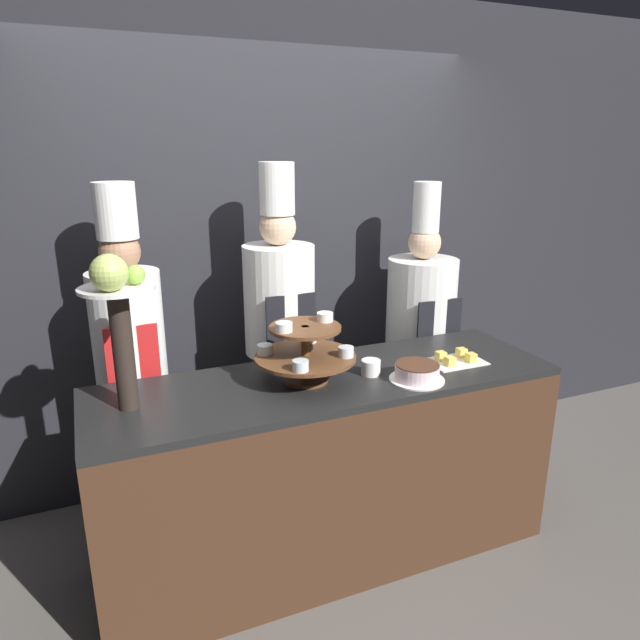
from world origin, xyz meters
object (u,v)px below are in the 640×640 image
(cup_white, at_px, (371,367))
(chef_left, at_px, (130,353))
(chef_center_right, at_px, (420,327))
(cake_round, at_px, (417,373))
(tiered_stand, at_px, (305,350))
(fruit_pedestal, at_px, (117,308))
(chef_center_left, at_px, (280,328))
(cake_square_tray, at_px, (456,359))

(cup_white, height_order, chef_left, chef_left)
(chef_left, height_order, chef_center_right, chef_left)
(cake_round, distance_m, chef_left, 1.39)
(tiered_stand, bearing_deg, cup_white, -9.46)
(chef_center_right, bearing_deg, fruit_pedestal, -162.67)
(chef_center_right, bearing_deg, chef_center_left, 180.00)
(chef_center_left, bearing_deg, chef_left, 180.00)
(tiered_stand, height_order, fruit_pedestal, fruit_pedestal)
(cake_square_tray, bearing_deg, cup_white, 177.17)
(chef_left, bearing_deg, tiered_stand, -37.45)
(fruit_pedestal, distance_m, chef_center_right, 1.87)
(cake_square_tray, bearing_deg, chef_center_right, 72.88)
(chef_center_right, bearing_deg, cup_white, -137.58)
(tiered_stand, height_order, cake_square_tray, tiered_stand)
(chef_center_right, bearing_deg, cake_square_tray, -107.12)
(fruit_pedestal, height_order, chef_center_right, chef_center_right)
(chef_left, xyz_separation_m, chef_center_left, (0.78, -0.00, 0.03))
(tiered_stand, xyz_separation_m, fruit_pedestal, (-0.77, 0.00, 0.28))
(cup_white, bearing_deg, fruit_pedestal, 177.07)
(chef_center_left, bearing_deg, cup_white, -67.98)
(cake_square_tray, distance_m, chef_center_left, 0.94)
(chef_center_left, bearing_deg, tiered_stand, -97.05)
(fruit_pedestal, relative_size, cup_white, 7.25)
(chef_center_left, bearing_deg, cake_round, -61.46)
(cake_round, xyz_separation_m, chef_center_right, (0.49, 0.74, -0.06))
(tiered_stand, height_order, chef_center_left, chef_center_left)
(tiered_stand, height_order, cup_white, tiered_stand)
(tiered_stand, relative_size, cake_round, 1.82)
(chef_center_left, bearing_deg, chef_center_right, -0.00)
(cake_round, xyz_separation_m, cup_white, (-0.16, 0.14, -0.00))
(cake_round, height_order, chef_left, chef_left)
(tiered_stand, relative_size, cup_white, 5.13)
(chef_center_left, bearing_deg, cake_square_tray, -41.37)
(fruit_pedestal, xyz_separation_m, chef_left, (0.06, 0.54, -0.38))
(fruit_pedestal, bearing_deg, chef_left, 83.53)
(tiered_stand, bearing_deg, cake_round, -22.55)
(cake_square_tray, bearing_deg, tiered_stand, 174.49)
(tiered_stand, xyz_separation_m, chef_center_right, (0.96, 0.54, -0.17))
(tiered_stand, bearing_deg, fruit_pedestal, 179.70)
(fruit_pedestal, relative_size, chef_center_left, 0.34)
(cake_round, bearing_deg, fruit_pedestal, 170.90)
(cake_square_tray, bearing_deg, fruit_pedestal, 177.10)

